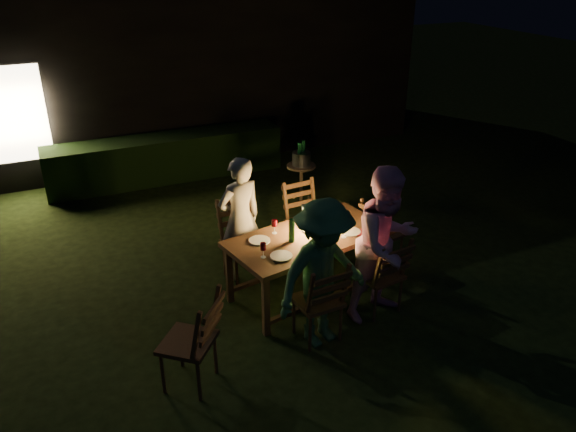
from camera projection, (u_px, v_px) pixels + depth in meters
name	position (u px, v px, depth m)	size (l,w,h in m)	color
garden_envelope	(158.00, 66.00, 11.82)	(40.00, 40.00, 3.20)	black
dining_table	(309.00, 241.00, 6.64)	(2.07, 1.31, 0.80)	#4D2C19
chair_near_left	(318.00, 314.00, 6.02)	(0.49, 0.52, 1.03)	#4D2C19
chair_near_right	(379.00, 287.00, 6.49)	(0.52, 0.55, 1.03)	#4D2C19
chair_far_left	(244.00, 254.00, 7.14)	(0.53, 0.56, 1.09)	#4D2C19
chair_far_right	(306.00, 234.00, 7.67)	(0.52, 0.55, 1.07)	#4D2C19
chair_end	(382.00, 244.00, 7.47)	(0.55, 0.53, 0.98)	#4D2C19
chair_spare	(191.00, 356.00, 5.38)	(0.71, 0.70, 1.08)	#4D2C19
person_house_side	(240.00, 219.00, 6.97)	(0.59, 0.39, 1.62)	beige
person_opp_right	(386.00, 244.00, 6.20)	(0.88, 0.68, 1.81)	#DC97C3
person_opp_left	(323.00, 274.00, 5.76)	(1.08, 0.62, 1.67)	#3A7443
lantern	(310.00, 221.00, 6.60)	(0.16, 0.16, 0.35)	white
plate_far_left	(260.00, 240.00, 6.48)	(0.25, 0.25, 0.01)	white
plate_near_left	(281.00, 256.00, 6.16)	(0.25, 0.25, 0.01)	white
plate_far_right	(327.00, 218.00, 7.00)	(0.25, 0.25, 0.01)	white
plate_near_right	(350.00, 232.00, 6.68)	(0.25, 0.25, 0.01)	white
wineglass_a	(274.00, 227.00, 6.62)	(0.06, 0.06, 0.18)	#59070F
wineglass_b	(263.00, 250.00, 6.11)	(0.06, 0.06, 0.18)	#59070F
wineglass_c	(344.00, 231.00, 6.52)	(0.06, 0.06, 0.18)	#59070F
wineglass_d	(340.00, 210.00, 7.02)	(0.06, 0.06, 0.18)	#59070F
wineglass_e	(318.00, 241.00, 6.30)	(0.06, 0.06, 0.18)	silver
bottle_table	(292.00, 230.00, 6.42)	(0.07, 0.07, 0.28)	#0F471E
napkin_left	(316.00, 249.00, 6.29)	(0.18, 0.14, 0.01)	red
napkin_right	(361.00, 232.00, 6.67)	(0.18, 0.14, 0.01)	red
phone	(280.00, 261.00, 6.06)	(0.14, 0.07, 0.01)	black
side_table	(301.00, 169.00, 9.20)	(0.47, 0.47, 0.64)	olive
ice_bucket	(301.00, 159.00, 9.12)	(0.30, 0.30, 0.22)	#A5A8AD
bottle_bucket_a	(300.00, 157.00, 9.05)	(0.07, 0.07, 0.32)	#0F471E
bottle_bucket_b	(303.00, 155.00, 9.15)	(0.07, 0.07, 0.32)	#0F471E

